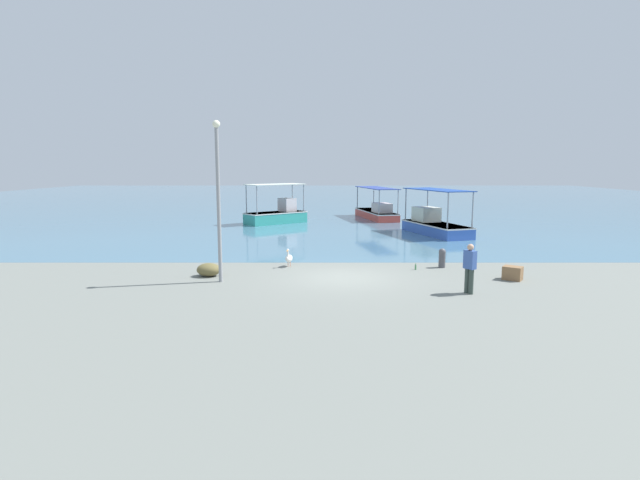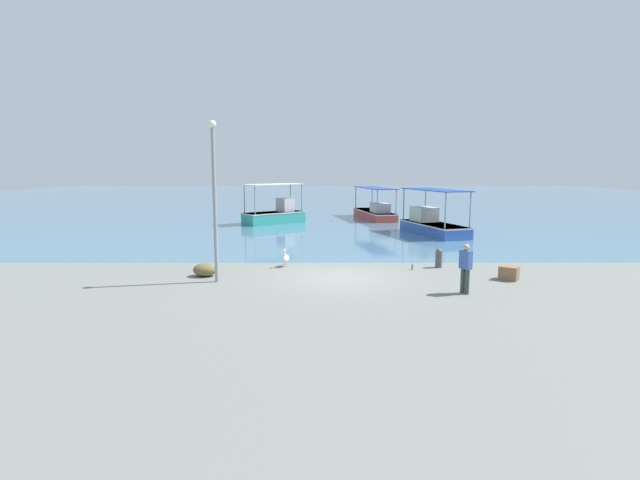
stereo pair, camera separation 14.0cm
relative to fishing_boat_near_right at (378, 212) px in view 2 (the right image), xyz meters
name	(u,v)px [view 2 (the right image)]	position (x,y,z in m)	size (l,w,h in m)	color
ground	(342,278)	(-3.77, -21.85, -0.57)	(120.00, 120.00, 0.00)	slate
harbor_water	(328,198)	(-3.77, 26.15, -0.57)	(110.00, 90.00, 0.00)	teal
fishing_boat_near_right	(378,212)	(0.00, 0.00, 0.00)	(3.06, 7.01, 2.52)	#C94438
fishing_boat_far_left	(278,214)	(-7.88, -3.35, 0.12)	(4.75, 4.28, 2.94)	teal
fishing_boat_center	(435,224)	(2.57, -9.33, 0.08)	(3.53, 6.13, 2.82)	#3961BF
pelican	(288,258)	(-5.98, -19.76, -0.19)	(0.39, 0.80, 0.80)	#E0997A
lamp_post	(217,193)	(-8.34, -22.54, 2.72)	(0.28, 0.28, 5.87)	gray
mooring_bollard	(441,257)	(0.50, -19.92, -0.13)	(0.30, 0.30, 0.82)	#47474C
fisherman_standing	(468,267)	(0.35, -24.29, 0.34)	(0.40, 0.46, 1.69)	#34433C
net_pile	(208,270)	(-9.00, -21.60, -0.31)	(0.93, 0.79, 0.51)	brown
cargo_crate	(512,273)	(2.61, -22.24, -0.31)	(0.67, 0.50, 0.51)	olive
glass_bottle	(415,267)	(-0.70, -20.39, -0.46)	(0.07, 0.07, 0.27)	#3F7F4C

